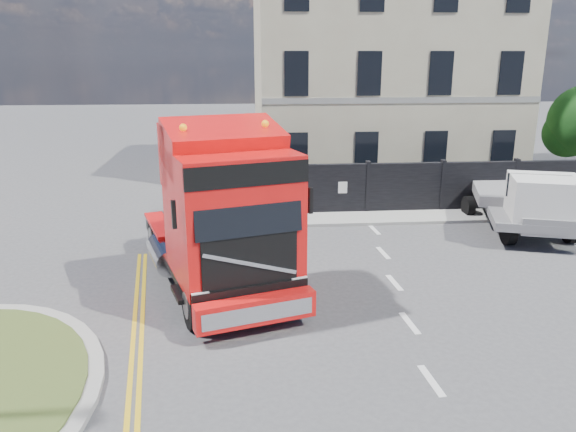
{
  "coord_description": "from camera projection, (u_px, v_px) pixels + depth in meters",
  "views": [
    {
      "loc": [
        -0.92,
        -12.07,
        6.1
      ],
      "look_at": [
        0.34,
        2.69,
        1.8
      ],
      "focal_mm": 35.0,
      "sensor_mm": 36.0,
      "label": 1
    }
  ],
  "objects": [
    {
      "name": "ground",
      "position": [
        283.0,
        320.0,
        13.32
      ],
      "size": [
        120.0,
        120.0,
        0.0
      ],
      "primitive_type": "plane",
      "color": "#424244",
      "rests_on": "ground"
    },
    {
      "name": "hoarding_fence",
      "position": [
        431.0,
        187.0,
        22.19
      ],
      "size": [
        18.8,
        0.25,
        2.0
      ],
      "color": "black",
      "rests_on": "ground"
    },
    {
      "name": "georgian_building",
      "position": [
        377.0,
        60.0,
        27.99
      ],
      "size": [
        12.3,
        10.3,
        12.8
      ],
      "color": "beige",
      "rests_on": "ground"
    },
    {
      "name": "pavement_far",
      "position": [
        423.0,
        217.0,
        21.55
      ],
      "size": [
        20.0,
        1.6,
        0.12
      ],
      "primitive_type": "cube",
      "color": "gray",
      "rests_on": "ground"
    },
    {
      "name": "truck",
      "position": [
        224.0,
        221.0,
        14.29
      ],
      "size": [
        4.78,
        7.89,
        4.44
      ],
      "rotation": [
        0.0,
        0.0,
        0.29
      ],
      "color": "black",
      "rests_on": "ground"
    },
    {
      "name": "flatbed_pickup",
      "position": [
        533.0,
        203.0,
        18.99
      ],
      "size": [
        3.66,
        5.89,
        2.26
      ],
      "rotation": [
        0.0,
        0.0,
        -0.3
      ],
      "color": "slate",
      "rests_on": "ground"
    }
  ]
}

